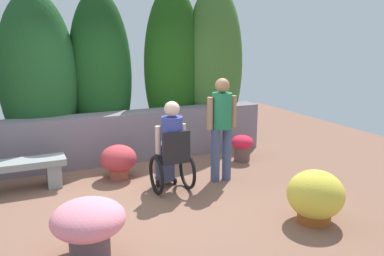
{
  "coord_description": "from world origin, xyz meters",
  "views": [
    {
      "loc": [
        -1.49,
        -5.22,
        2.22
      ],
      "look_at": [
        0.9,
        0.12,
        0.85
      ],
      "focal_mm": 37.19,
      "sensor_mm": 36.0,
      "label": 1
    }
  ],
  "objects_px": {
    "person_standing_companion": "(222,123)",
    "flower_pot_terracotta_by_wall": "(315,197)",
    "person_in_wheelchair": "(171,149)",
    "flower_pot_red_accent": "(89,224)",
    "stone_bench": "(5,172)",
    "flower_pot_small_foreground": "(118,160)",
    "flower_pot_purple_near": "(242,146)"
  },
  "relations": [
    {
      "from": "person_in_wheelchair",
      "to": "flower_pot_purple_near",
      "type": "height_order",
      "value": "person_in_wheelchair"
    },
    {
      "from": "stone_bench",
      "to": "flower_pot_small_foreground",
      "type": "height_order",
      "value": "flower_pot_small_foreground"
    },
    {
      "from": "flower_pot_red_accent",
      "to": "person_in_wheelchair",
      "type": "bearing_deg",
      "value": 43.69
    },
    {
      "from": "flower_pot_terracotta_by_wall",
      "to": "flower_pot_red_accent",
      "type": "xyz_separation_m",
      "value": [
        -2.64,
        0.3,
        0.05
      ]
    },
    {
      "from": "person_in_wheelchair",
      "to": "flower_pot_terracotta_by_wall",
      "type": "bearing_deg",
      "value": -63.65
    },
    {
      "from": "flower_pot_terracotta_by_wall",
      "to": "flower_pot_red_accent",
      "type": "bearing_deg",
      "value": 173.58
    },
    {
      "from": "flower_pot_purple_near",
      "to": "flower_pot_terracotta_by_wall",
      "type": "xyz_separation_m",
      "value": [
        -0.44,
        -2.43,
        0.04
      ]
    },
    {
      "from": "person_in_wheelchair",
      "to": "flower_pot_small_foreground",
      "type": "bearing_deg",
      "value": 115.94
    },
    {
      "from": "person_in_wheelchair",
      "to": "flower_pot_red_accent",
      "type": "xyz_separation_m",
      "value": [
        -1.41,
        -1.35,
        -0.25
      ]
    },
    {
      "from": "flower_pot_terracotta_by_wall",
      "to": "flower_pot_small_foreground",
      "type": "bearing_deg",
      "value": 126.55
    },
    {
      "from": "person_standing_companion",
      "to": "flower_pot_terracotta_by_wall",
      "type": "distance_m",
      "value": 1.85
    },
    {
      "from": "flower_pot_purple_near",
      "to": "flower_pot_small_foreground",
      "type": "bearing_deg",
      "value": 179.73
    },
    {
      "from": "flower_pot_red_accent",
      "to": "stone_bench",
      "type": "bearing_deg",
      "value": 109.56
    },
    {
      "from": "person_in_wheelchair",
      "to": "flower_pot_terracotta_by_wall",
      "type": "distance_m",
      "value": 2.07
    },
    {
      "from": "person_in_wheelchair",
      "to": "flower_pot_purple_near",
      "type": "relative_size",
      "value": 2.8
    },
    {
      "from": "person_in_wheelchair",
      "to": "flower_pot_red_accent",
      "type": "relative_size",
      "value": 1.77
    },
    {
      "from": "stone_bench",
      "to": "flower_pot_small_foreground",
      "type": "relative_size",
      "value": 2.96
    },
    {
      "from": "flower_pot_small_foreground",
      "to": "stone_bench",
      "type": "bearing_deg",
      "value": 176.55
    },
    {
      "from": "stone_bench",
      "to": "flower_pot_red_accent",
      "type": "height_order",
      "value": "flower_pot_red_accent"
    },
    {
      "from": "flower_pot_small_foreground",
      "to": "flower_pot_red_accent",
      "type": "bearing_deg",
      "value": -111.15
    },
    {
      "from": "person_standing_companion",
      "to": "flower_pot_red_accent",
      "type": "bearing_deg",
      "value": -135.39
    },
    {
      "from": "person_standing_companion",
      "to": "flower_pot_purple_near",
      "type": "bearing_deg",
      "value": 53.94
    },
    {
      "from": "person_in_wheelchair",
      "to": "flower_pot_small_foreground",
      "type": "distance_m",
      "value": 1.04
    },
    {
      "from": "stone_bench",
      "to": "person_standing_companion",
      "type": "height_order",
      "value": "person_standing_companion"
    },
    {
      "from": "flower_pot_purple_near",
      "to": "person_in_wheelchair",
      "type": "bearing_deg",
      "value": -154.83
    },
    {
      "from": "flower_pot_terracotta_by_wall",
      "to": "flower_pot_purple_near",
      "type": "bearing_deg",
      "value": 79.7
    },
    {
      "from": "stone_bench",
      "to": "flower_pot_purple_near",
      "type": "relative_size",
      "value": 3.53
    },
    {
      "from": "stone_bench",
      "to": "flower_pot_terracotta_by_wall",
      "type": "xyz_separation_m",
      "value": [
        3.44,
        -2.54,
        0.01
      ]
    },
    {
      "from": "stone_bench",
      "to": "flower_pot_terracotta_by_wall",
      "type": "relative_size",
      "value": 2.46
    },
    {
      "from": "stone_bench",
      "to": "flower_pot_red_accent",
      "type": "xyz_separation_m",
      "value": [
        0.8,
        -2.24,
        0.06
      ]
    },
    {
      "from": "stone_bench",
      "to": "flower_pot_purple_near",
      "type": "bearing_deg",
      "value": -1.6
    },
    {
      "from": "person_standing_companion",
      "to": "flower_pot_small_foreground",
      "type": "height_order",
      "value": "person_standing_companion"
    }
  ]
}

